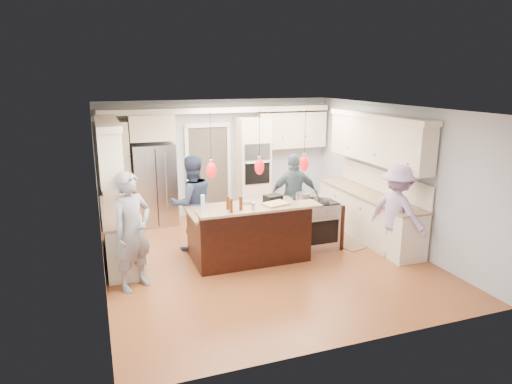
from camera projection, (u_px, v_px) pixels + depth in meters
ground_plane at (262, 257)px, 8.36m from camera, size 6.00×6.00×0.00m
room_shell at (263, 159)px, 7.91m from camera, size 5.54×6.04×2.72m
refrigerator at (155, 185)px, 10.04m from camera, size 0.90×0.70×1.80m
oven_column at (253, 166)px, 10.75m from camera, size 0.72×0.69×2.30m
back_upper_cabinets at (188, 147)px, 10.22m from camera, size 5.30×0.61×2.54m
right_counter_run at (371, 187)px, 9.17m from camera, size 0.64×3.10×2.51m
left_cabinets at (117, 203)px, 8.03m from camera, size 0.64×2.30×2.51m
kitchen_island at (248, 232)px, 8.22m from camera, size 2.10×1.46×1.12m
island_range at (316, 224)px, 8.76m from camera, size 0.82×0.71×0.92m
pendant_lights at (259, 167)px, 7.37m from camera, size 1.75×0.15×1.03m
person_bar_end at (132, 231)px, 6.95m from camera, size 0.81×0.75×1.86m
person_far_left at (192, 203)px, 8.55m from camera, size 0.97×0.81×1.81m
person_far_right at (294, 196)px, 9.25m from camera, size 1.06×0.57×1.73m
person_range_side at (397, 212)px, 8.11m from camera, size 0.96×1.26×1.73m
floor_rug at (346, 241)px, 9.16m from camera, size 0.91×1.12×0.01m
water_bottle at (203, 204)px, 7.20m from camera, size 0.09×0.09×0.29m
beer_bottle_a at (228, 203)px, 7.39m from camera, size 0.07×0.07×0.22m
beer_bottle_b at (231, 206)px, 7.21m from camera, size 0.07×0.07×0.23m
beer_bottle_c at (241, 203)px, 7.35m from camera, size 0.07×0.07×0.23m
drink_can at (253, 206)px, 7.40m from camera, size 0.06×0.06×0.11m
cutting_board at (276, 204)px, 7.67m from camera, size 0.48×0.40×0.03m
pot_large at (303, 197)px, 8.63m from camera, size 0.28×0.28×0.16m
pot_small at (324, 199)px, 8.60m from camera, size 0.22×0.22×0.11m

